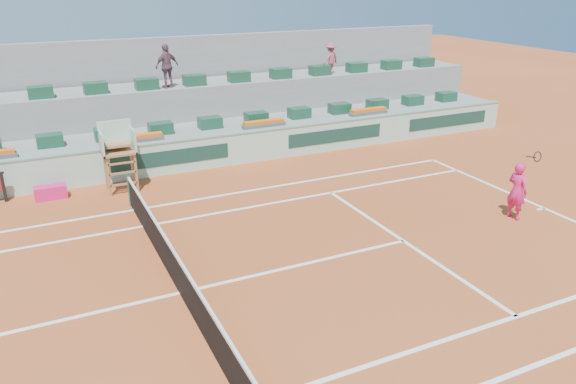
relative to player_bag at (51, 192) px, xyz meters
name	(u,v)px	position (x,y,z in m)	size (l,w,h in m)	color
ground	(180,293)	(2.29, -7.65, -0.23)	(90.00, 90.00, 0.00)	#9D431E
seating_tier_lower	(106,149)	(2.29, 3.05, 0.37)	(36.00, 4.00, 1.20)	gray
seating_tier_upper	(98,122)	(2.29, 4.65, 1.07)	(36.00, 2.40, 2.60)	gray
stadium_back_wall	(90,93)	(2.29, 6.25, 1.97)	(36.00, 0.40, 4.40)	gray
player_bag	(51,192)	(0.00, 0.00, 0.00)	(1.02, 0.45, 0.45)	#E31D6B
spectator_mid	(167,66)	(5.15, 3.95, 3.26)	(1.04, 0.43, 1.77)	#684552
spectator_right	(330,59)	(12.84, 4.05, 3.09)	(0.93, 0.53, 1.44)	#9C4E56
court_lines	(180,293)	(2.29, -7.65, -0.22)	(23.89, 11.09, 0.01)	white
tennis_net	(178,273)	(2.29, -7.65, 0.30)	(0.10, 11.97, 1.10)	black
advertising_hoarding	(116,164)	(2.31, 0.84, 0.41)	(36.00, 0.34, 1.26)	#A6D1BA
umpire_chair	(118,147)	(2.29, -0.16, 1.32)	(1.10, 0.90, 2.40)	#8D5F35
seat_row_lower	(107,134)	(2.29, 2.15, 1.19)	(32.90, 0.60, 0.44)	#17452E
seat_row_upper	(95,88)	(2.29, 4.05, 2.59)	(32.90, 0.60, 0.44)	#17452E
flower_planters	(67,147)	(0.79, 1.35, 1.11)	(26.80, 0.36, 0.28)	#535353
tennis_player	(517,191)	(12.69, -7.78, 0.67)	(0.50, 0.91, 2.28)	#E31D6B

